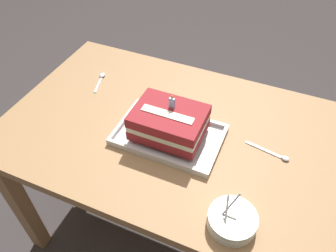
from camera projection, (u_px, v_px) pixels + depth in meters
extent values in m
plane|color=#383333|center=(167.00, 224.00, 1.70)|extent=(8.00, 8.00, 0.00)
cube|color=#9E754C|center=(167.00, 130.00, 1.20)|extent=(1.19, 0.78, 0.04)
cube|color=#9E754C|center=(21.00, 205.00, 1.39)|extent=(0.06, 0.06, 0.68)
cube|color=#9E754C|center=(103.00, 109.00, 1.82)|extent=(0.06, 0.06, 0.68)
cube|color=#9E754C|center=(301.00, 170.00, 1.52)|extent=(0.06, 0.06, 0.68)
cube|color=silver|center=(169.00, 136.00, 1.15)|extent=(0.37, 0.24, 0.01)
cube|color=silver|center=(155.00, 157.00, 1.07)|extent=(0.37, 0.01, 0.02)
cube|color=silver|center=(181.00, 114.00, 1.22)|extent=(0.37, 0.01, 0.02)
cube|color=silver|center=(124.00, 120.00, 1.19)|extent=(0.01, 0.21, 0.02)
cube|color=silver|center=(218.00, 149.00, 1.09)|extent=(0.01, 0.21, 0.02)
cube|color=maroon|center=(169.00, 128.00, 1.13)|extent=(0.24, 0.18, 0.04)
cube|color=silver|center=(169.00, 122.00, 1.10)|extent=(0.24, 0.18, 0.02)
cube|color=maroon|center=(169.00, 116.00, 1.08)|extent=(0.24, 0.18, 0.04)
cube|color=beige|center=(167.00, 114.00, 1.06)|extent=(0.18, 0.03, 0.00)
cube|color=#8CB7EA|center=(172.00, 103.00, 1.07)|extent=(0.02, 0.01, 0.04)
ellipsoid|color=yellow|center=(172.00, 97.00, 1.05)|extent=(0.01, 0.01, 0.01)
cylinder|color=silver|center=(232.00, 222.00, 0.91)|extent=(0.14, 0.14, 0.03)
cylinder|color=silver|center=(233.00, 219.00, 0.90)|extent=(0.14, 0.14, 0.03)
cylinder|color=silver|center=(230.00, 206.00, 0.88)|extent=(0.04, 0.06, 0.08)
cylinder|color=silver|center=(227.00, 211.00, 0.88)|extent=(0.02, 0.06, 0.07)
ellipsoid|color=silver|center=(285.00, 158.00, 1.08)|extent=(0.03, 0.03, 0.01)
cube|color=silver|center=(263.00, 149.00, 1.11)|extent=(0.13, 0.03, 0.00)
ellipsoid|color=silver|center=(102.00, 75.00, 1.40)|extent=(0.03, 0.04, 0.01)
cube|color=silver|center=(98.00, 85.00, 1.36)|extent=(0.04, 0.10, 0.00)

